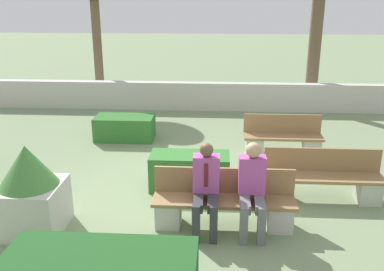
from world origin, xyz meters
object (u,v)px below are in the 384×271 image
object	(u,v)px
planter_corner_left	(30,190)
bench_right_side	(283,141)
bench_left_side	(323,181)
person_seated_woman	(252,185)
bench_front	(224,205)
person_seated_man	(206,185)

from	to	relation	value
planter_corner_left	bench_right_side	bearing A→B (deg)	39.45
bench_left_side	planter_corner_left	distance (m)	4.58
person_seated_woman	planter_corner_left	xyz separation A→B (m)	(-3.14, -0.17, -0.09)
bench_right_side	bench_front	bearing A→B (deg)	-110.25
bench_left_side	person_seated_woman	xyz separation A→B (m)	(-1.26, -1.08, 0.40)
person_seated_woman	bench_left_side	bearing A→B (deg)	40.77
person_seated_man	planter_corner_left	bearing A→B (deg)	-176.23
planter_corner_left	person_seated_woman	bearing A→B (deg)	3.05
person_seated_man	planter_corner_left	size ratio (longest dim) A/B	1.00
bench_front	person_seated_woman	world-z (taller)	person_seated_woman
bench_right_side	person_seated_woman	bearing A→B (deg)	-102.95
bench_right_side	person_seated_man	xyz separation A→B (m)	(-1.53, -3.14, 0.40)
bench_right_side	planter_corner_left	distance (m)	5.21
bench_right_side	bench_left_side	bearing A→B (deg)	-76.87
person_seated_man	planter_corner_left	world-z (taller)	planter_corner_left
person_seated_woman	planter_corner_left	size ratio (longest dim) A/B	1.01
bench_right_side	planter_corner_left	world-z (taller)	planter_corner_left
bench_front	person_seated_man	xyz separation A→B (m)	(-0.26, -0.14, 0.38)
person_seated_woman	bench_front	bearing A→B (deg)	160.12
bench_right_side	planter_corner_left	xyz separation A→B (m)	(-4.02, -3.30, 0.32)
bench_left_side	bench_right_side	bearing A→B (deg)	89.50
bench_front	bench_left_side	world-z (taller)	same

